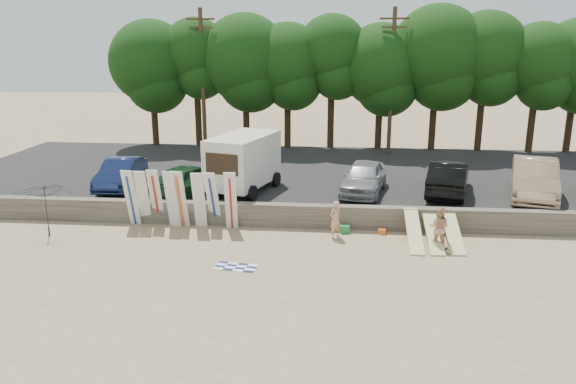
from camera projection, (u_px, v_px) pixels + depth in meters
name	position (u px, v px, depth m)	size (l,w,h in m)	color
ground	(367.00, 255.00, 21.19)	(120.00, 120.00, 0.00)	tan
seawall	(364.00, 218.00, 23.94)	(44.00, 0.50, 1.00)	#6B6356
parking_lot	(359.00, 178.00, 31.17)	(44.00, 14.50, 0.70)	#282828
treeline	(358.00, 58.00, 36.28)	(32.93, 6.04, 9.30)	#382616
utility_poles	(392.00, 78.00, 34.91)	(25.80, 0.26, 9.00)	#473321
box_trailer	(243.00, 160.00, 26.96)	(3.35, 4.70, 2.72)	beige
car_0	(121.00, 173.00, 27.75)	(1.51, 4.34, 1.43)	#141E46
car_1	(188.00, 178.00, 26.75)	(1.70, 4.24, 1.44)	#153B1F
car_2	(364.00, 178.00, 26.74)	(1.81, 4.49, 1.53)	gray
car_3	(448.00, 178.00, 26.59)	(1.69, 4.86, 1.60)	black
car_4	(534.00, 179.00, 25.90)	(1.91, 5.48, 1.81)	#A08466
surfboard_upright_0	(131.00, 198.00, 24.09)	(0.50, 0.06, 2.60)	silver
surfboard_upright_1	(143.00, 198.00, 24.14)	(0.50, 0.06, 2.60)	silver
surfboard_upright_2	(156.00, 197.00, 24.19)	(0.50, 0.06, 2.60)	silver
surfboard_upright_3	(172.00, 199.00, 23.85)	(0.50, 0.06, 2.60)	silver
surfboard_upright_4	(180.00, 199.00, 23.91)	(0.50, 0.06, 2.60)	silver
surfboard_upright_5	(199.00, 200.00, 23.74)	(0.50, 0.06, 2.60)	silver
surfboard_upright_6	(213.00, 199.00, 23.91)	(0.50, 0.06, 2.60)	silver
surfboard_upright_7	(231.00, 201.00, 23.64)	(0.50, 0.06, 2.60)	silver
surfboard_low_0	(414.00, 231.00, 22.30)	(0.56, 3.00, 0.07)	beige
surfboard_low_1	(433.00, 232.00, 22.29)	(0.56, 3.00, 0.07)	beige
surfboard_low_2	(453.00, 231.00, 22.28)	(0.56, 3.00, 0.07)	beige
beachgoer_a	(335.00, 219.00, 22.82)	(0.57, 0.37, 1.56)	tan
beachgoer_b	(439.00, 227.00, 21.68)	(0.81, 0.63, 1.67)	tan
cooler	(345.00, 229.00, 23.53)	(0.38, 0.30, 0.32)	#22803C
gear_bag	(382.00, 231.00, 23.40)	(0.30, 0.25, 0.22)	orange
beach_towel	(236.00, 267.00, 20.07)	(1.50, 1.50, 0.00)	white
beach_umbrella	(45.00, 211.00, 22.89)	(2.41, 2.46, 2.21)	black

